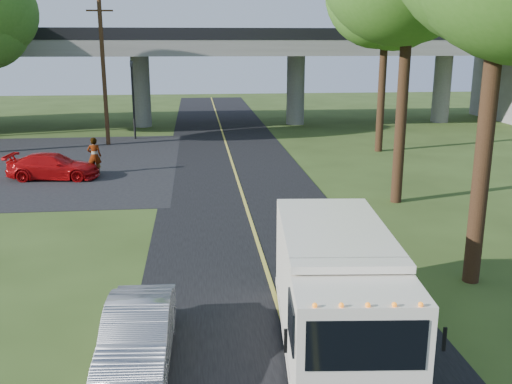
{
  "coord_description": "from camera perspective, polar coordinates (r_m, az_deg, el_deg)",
  "views": [
    {
      "loc": [
        -1.92,
        -12.84,
        6.38
      ],
      "look_at": [
        -0.0,
        5.15,
        1.6
      ],
      "focal_mm": 40.0,
      "sensor_mm": 36.0,
      "label": 1
    }
  ],
  "objects": [
    {
      "name": "pedestrian",
      "position": [
        29.31,
        -15.86,
        3.5
      ],
      "size": [
        0.68,
        0.46,
        1.84
      ],
      "primitive_type": "imported",
      "rotation": [
        0.0,
        0.0,
        3.11
      ],
      "color": "gray",
      "rests_on": "ground"
    },
    {
      "name": "road",
      "position": [
        23.79,
        -1.24,
        -0.73
      ],
      "size": [
        7.0,
        90.0,
        0.02
      ],
      "primitive_type": "cube",
      "color": "black",
      "rests_on": "ground"
    },
    {
      "name": "red_sedan",
      "position": [
        28.91,
        -19.61,
        2.44
      ],
      "size": [
        4.4,
        2.12,
        1.24
      ],
      "primitive_type": "imported",
      "rotation": [
        0.0,
        0.0,
        1.48
      ],
      "color": "#AE0A0C",
      "rests_on": "ground"
    },
    {
      "name": "traffic_signal",
      "position": [
        39.18,
        -12.23,
        9.82
      ],
      "size": [
        0.18,
        0.22,
        5.2
      ],
      "color": "black",
      "rests_on": "ground"
    },
    {
      "name": "ground",
      "position": [
        14.46,
        2.21,
        -11.38
      ],
      "size": [
        120.0,
        120.0,
        0.0
      ],
      "primitive_type": "plane",
      "color": "#2F4217",
      "rests_on": "ground"
    },
    {
      "name": "overpass",
      "position": [
        44.92,
        -3.72,
        12.44
      ],
      "size": [
        54.0,
        10.0,
        7.3
      ],
      "color": "slate",
      "rests_on": "ground"
    },
    {
      "name": "tree_right_far",
      "position": [
        34.57,
        13.33,
        17.61
      ],
      "size": [
        5.77,
        5.67,
        10.99
      ],
      "color": "#382314",
      "rests_on": "ground"
    },
    {
      "name": "lane_line",
      "position": [
        23.78,
        -1.24,
        -0.69
      ],
      "size": [
        0.12,
        90.0,
        0.01
      ],
      "primitive_type": "cube",
      "color": "gold",
      "rests_on": "road"
    },
    {
      "name": "utility_pole",
      "position": [
        37.3,
        -15.0,
        11.57
      ],
      "size": [
        1.6,
        0.26,
        9.0
      ],
      "color": "#472D19",
      "rests_on": "ground"
    },
    {
      "name": "parking_lot",
      "position": [
        32.77,
        -22.06,
        2.49
      ],
      "size": [
        16.0,
        18.0,
        0.01
      ],
      "primitive_type": "cube",
      "color": "black",
      "rests_on": "ground"
    },
    {
      "name": "silver_sedan",
      "position": [
        12.17,
        -11.73,
        -13.76
      ],
      "size": [
        1.42,
        3.82,
        1.25
      ],
      "primitive_type": "imported",
      "rotation": [
        0.0,
        0.0,
        -0.03
      ],
      "color": "gray",
      "rests_on": "ground"
    },
    {
      "name": "step_van",
      "position": [
        12.16,
        8.07,
        -9.55
      ],
      "size": [
        2.77,
        6.3,
        2.57
      ],
      "rotation": [
        0.0,
        0.0,
        -0.09
      ],
      "color": "silver",
      "rests_on": "ground"
    }
  ]
}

